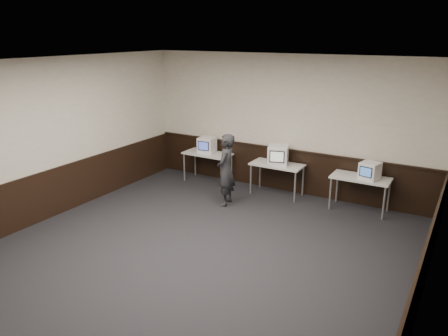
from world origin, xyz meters
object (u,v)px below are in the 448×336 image
Objects in this scene: desk_left at (208,156)px; person at (226,170)px; emac_left at (207,145)px; desk_center at (277,167)px; emac_right at (370,171)px; desk_right at (361,180)px; emac_center at (278,155)px.

desk_left is 0.76× the size of person.
person is (1.18, -1.12, 0.12)m from desk_left.
emac_left is 0.29× the size of person.
desk_left is at bearing 180.00° from desk_center.
desk_center is 2.70× the size of emac_right.
desk_right is 2.08× the size of emac_center.
desk_right is 0.76× the size of person.
desk_left is 3.98m from emac_right.
person is at bearing -141.35° from emac_center.
emac_right is at bearing -17.54° from emac_center.
desk_center is 0.76× the size of person.
desk_left is at bearing 180.00° from desk_right.
emac_left reaches higher than desk_right.
desk_left is at bearing -48.72° from emac_left.
desk_right is at bearing 179.56° from emac_right.
emac_right reaches higher than desk_center.
emac_left is (-1.94, 0.03, 0.27)m from desk_center.
desk_left is 2.70× the size of emac_right.
person reaches higher than emac_left.
emac_left is 4.01m from emac_right.
person is at bearing -50.82° from emac_left.
desk_center is 2.09m from emac_right.
desk_right is 2.85m from person.
emac_center is (1.96, -0.06, 0.03)m from emac_left.
emac_right is at bearing -13.11° from desk_right.
emac_right is (4.01, -0.07, -0.02)m from emac_left.
emac_left is at bearing 179.54° from desk_right.
desk_center is 1.95m from emac_left.
desk_left is at bearing -144.50° from person.
emac_left is at bearing -168.35° from emac_right.
emac_center is at bearing 134.73° from person.
desk_left and desk_right have the same top height.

